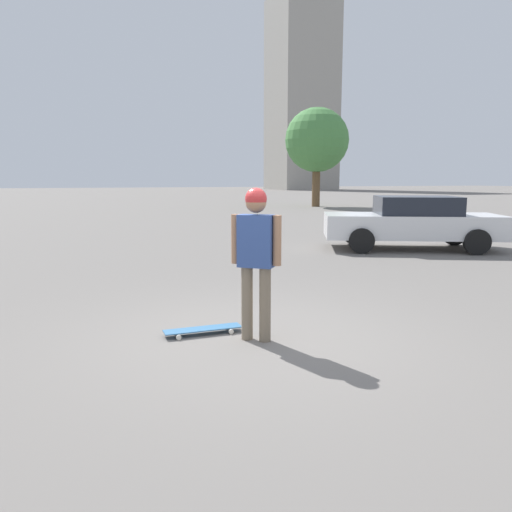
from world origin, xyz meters
name	(u,v)px	position (x,y,z in m)	size (l,w,h in m)	color
ground_plane	(256,340)	(0.00, 0.00, 0.00)	(220.00, 220.00, 0.00)	slate
person	(256,248)	(0.00, 0.00, 1.09)	(0.41, 0.49, 1.78)	#7A6B56
skateboard	(203,329)	(-0.44, -0.53, 0.06)	(0.27, 0.95, 0.07)	#336693
car_parked_near	(412,222)	(-5.78, 6.62, 0.74)	(3.65, 4.94, 1.42)	silver
building_block_distant	(301,95)	(-77.75, 37.36, 16.60)	(10.85, 10.03, 33.21)	#9E998E
tree_distant	(317,140)	(-25.59, 13.87, 4.46)	(4.31, 4.31, 6.64)	brown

